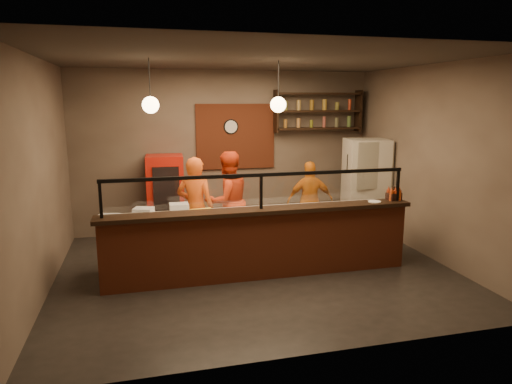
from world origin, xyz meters
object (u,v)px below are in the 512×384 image
object	(u,v)px
fridge	(365,187)
pepper_mill	(393,193)
cook_right	(310,201)
pizza_dough	(225,212)
cook_mid	(228,201)
red_cooler	(166,197)
wall_clock	(231,127)
cook_left	(195,208)
condiment_caddy	(394,196)

from	to	relation	value
fridge	pepper_mill	bearing A→B (deg)	-93.17
cook_right	pizza_dough	bearing A→B (deg)	38.85
pizza_dough	pepper_mill	bearing A→B (deg)	-9.89
cook_mid	cook_right	distance (m)	1.65
fridge	red_cooler	size ratio (longest dim) A/B	1.18
red_cooler	pepper_mill	bearing A→B (deg)	-31.31
wall_clock	red_cooler	world-z (taller)	wall_clock
cook_left	red_cooler	size ratio (longest dim) A/B	1.07
fridge	red_cooler	bearing A→B (deg)	-179.80
cook_mid	pizza_dough	distance (m)	0.88
wall_clock	cook_mid	bearing A→B (deg)	-103.90
pizza_dough	condiment_caddy	xyz separation A→B (m)	(2.64, -0.48, 0.21)
pepper_mill	cook_mid	bearing A→B (deg)	151.59
cook_left	fridge	xyz separation A→B (m)	(3.43, 0.69, 0.08)
pizza_dough	condiment_caddy	distance (m)	2.69
wall_clock	pepper_mill	distance (m)	3.53
wall_clock	cook_mid	xyz separation A→B (m)	(-0.34, -1.36, -1.22)
cook_mid	cook_left	bearing A→B (deg)	6.70
cook_left	pizza_dough	distance (m)	0.68
red_cooler	pizza_dough	bearing A→B (deg)	-63.86
cook_right	pizza_dough	world-z (taller)	cook_right
condiment_caddy	pepper_mill	xyz separation A→B (m)	(0.00, 0.02, 0.05)
wall_clock	condiment_caddy	distance (m)	3.56
cook_right	fridge	distance (m)	1.23
red_cooler	pizza_dough	xyz separation A→B (m)	(0.81, -1.91, 0.11)
cook_mid	red_cooler	size ratio (longest dim) A/B	1.10
cook_mid	cook_right	size ratio (longest dim) A/B	1.17
fridge	pizza_dough	distance (m)	3.28
cook_mid	pepper_mill	size ratio (longest dim) A/B	8.09
cook_right	fridge	xyz separation A→B (m)	(1.21, 0.15, 0.19)
cook_right	red_cooler	bearing A→B (deg)	-9.20
condiment_caddy	red_cooler	bearing A→B (deg)	145.29
fridge	red_cooler	xyz separation A→B (m)	(-3.85, 0.67, -0.14)
pizza_dough	condiment_caddy	size ratio (longest dim) A/B	2.50
cook_right	pizza_dough	size ratio (longest dim) A/B	2.91
cook_mid	condiment_caddy	world-z (taller)	cook_mid
cook_mid	fridge	distance (m)	2.86
fridge	pepper_mill	distance (m)	1.76
cook_left	fridge	world-z (taller)	fridge
wall_clock	condiment_caddy	size ratio (longest dim) A/B	1.45
wall_clock	red_cooler	distance (m)	1.90
wall_clock	condiment_caddy	bearing A→B (deg)	-52.10
wall_clock	cook_right	distance (m)	2.18
pepper_mill	red_cooler	bearing A→B (deg)	145.50
fridge	cook_left	bearing A→B (deg)	-158.63
cook_left	fridge	distance (m)	3.50
pepper_mill	wall_clock	bearing A→B (deg)	128.09
cook_mid	pepper_mill	xyz separation A→B (m)	(2.44, -1.32, 0.29)
cook_right	fridge	world-z (taller)	fridge
cook_left	condiment_caddy	world-z (taller)	cook_left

